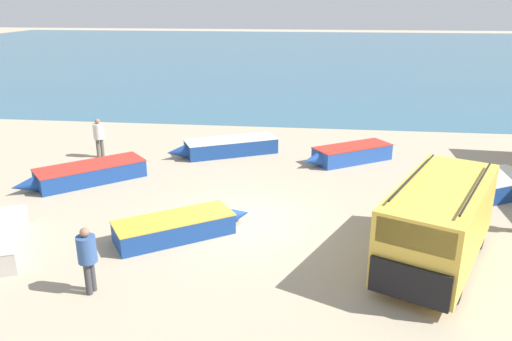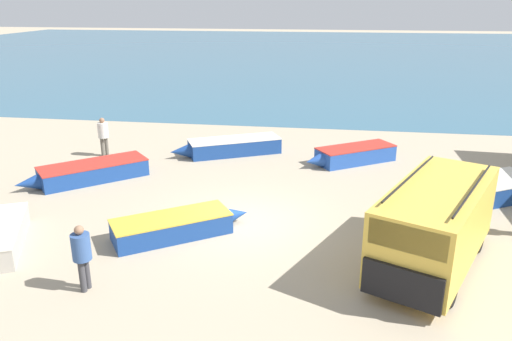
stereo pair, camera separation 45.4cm
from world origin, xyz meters
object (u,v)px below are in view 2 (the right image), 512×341
object	(u,v)px
fishing_rowboat_2	(177,225)
parked_van	(435,223)
fishing_rowboat_4	(492,188)
fishing_rowboat_1	(230,147)
fisherman_0	(82,252)
fisherman_2	(103,133)
fishing_rowboat_5	(352,155)
fishing_rowboat_3	(89,172)

from	to	relation	value
fishing_rowboat_2	parked_van	bearing A→B (deg)	-40.70
fishing_rowboat_4	fishing_rowboat_2	bearing A→B (deg)	173.69
fishing_rowboat_1	fishing_rowboat_4	xyz separation A→B (m)	(9.89, -3.63, -0.01)
fisherman_0	fisherman_2	bearing A→B (deg)	121.51
fishing_rowboat_2	fishing_rowboat_5	size ratio (longest dim) A/B	1.00
fishing_rowboat_2	fisherman_2	bearing A→B (deg)	93.25
fishing_rowboat_3	fishing_rowboat_4	distance (m)	14.48
fishing_rowboat_3	fisherman_2	world-z (taller)	fisherman_2
fishing_rowboat_1	fishing_rowboat_5	xyz separation A→B (m)	(5.26, -0.42, -0.01)
fishing_rowboat_2	fisherman_0	distance (m)	3.42
parked_van	fishing_rowboat_1	world-z (taller)	parked_van
fishing_rowboat_3	fishing_rowboat_5	xyz separation A→B (m)	(9.84, 3.67, 0.01)
fishing_rowboat_4	fisherman_2	xyz separation A→B (m)	(-15.23, 2.56, 0.68)
parked_van	fishing_rowboat_5	xyz separation A→B (m)	(-1.74, 8.37, -0.86)
fishing_rowboat_4	fisherman_0	world-z (taller)	fisherman_0
fishing_rowboat_2	fisherman_0	xyz separation A→B (m)	(-1.28, -3.09, 0.68)
fisherman_0	fisherman_2	size ratio (longest dim) A/B	0.98
fishing_rowboat_5	fishing_rowboat_4	bearing A→B (deg)	111.68
fisherman_0	parked_van	bearing A→B (deg)	25.16
fishing_rowboat_3	fisherman_0	bearing A→B (deg)	73.79
fishing_rowboat_4	fisherman_0	xyz separation A→B (m)	(-11.11, -7.50, 0.66)
fishing_rowboat_1	fishing_rowboat_5	distance (m)	5.28
fishing_rowboat_1	fisherman_0	bearing A→B (deg)	57.27
fishing_rowboat_5	parked_van	bearing A→B (deg)	68.19
fisherman_2	fishing_rowboat_3	bearing A→B (deg)	159.89
parked_van	fishing_rowboat_5	distance (m)	8.59
fishing_rowboat_1	fishing_rowboat_4	world-z (taller)	fishing_rowboat_1
fishing_rowboat_2	fishing_rowboat_5	bearing A→B (deg)	21.18
parked_van	fisherman_0	world-z (taller)	parked_van
parked_van	fishing_rowboat_4	distance (m)	5.97
fishing_rowboat_3	fisherman_2	xyz separation A→B (m)	(-0.76, 3.01, 0.69)
fisherman_0	fisherman_2	world-z (taller)	fisherman_2
fishing_rowboat_1	fisherman_2	distance (m)	5.48
fishing_rowboat_5	fisherman_0	size ratio (longest dim) A/B	2.34
parked_van	fishing_rowboat_2	size ratio (longest dim) A/B	1.38
parked_van	fisherman_2	size ratio (longest dim) A/B	3.14
parked_van	fishing_rowboat_3	world-z (taller)	parked_van
fishing_rowboat_1	fisherman_0	xyz separation A→B (m)	(-1.22, -11.13, 0.65)
fishing_rowboat_3	fisherman_0	distance (m)	7.84
fishing_rowboat_5	fisherman_0	xyz separation A→B (m)	(-6.48, -10.71, 0.65)
fishing_rowboat_3	fisherman_2	bearing A→B (deg)	-117.65
parked_van	fisherman_0	distance (m)	8.55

